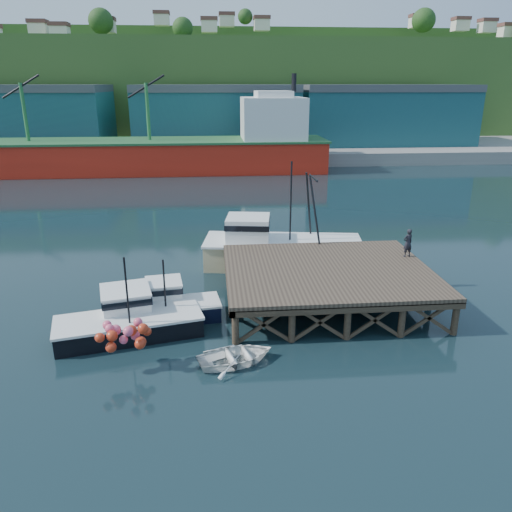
{
  "coord_description": "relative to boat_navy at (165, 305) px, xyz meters",
  "views": [
    {
      "loc": [
        -1.15,
        -26.99,
        12.43
      ],
      "look_at": [
        1.43,
        2.0,
        2.32
      ],
      "focal_mm": 35.0,
      "sensor_mm": 36.0,
      "label": 1
    }
  ],
  "objects": [
    {
      "name": "warehouse_left",
      "position": [
        -31.06,
        66.39,
        5.75
      ],
      "size": [
        32.0,
        16.0,
        9.0
      ],
      "primitive_type": "cube",
      "color": "#1B5C5B",
      "rests_on": "far_quay"
    },
    {
      "name": "far_quay",
      "position": [
        3.94,
        71.39,
        0.25
      ],
      "size": [
        160.0,
        40.0,
        2.0
      ],
      "primitive_type": "cube",
      "color": "gray",
      "rests_on": "ground"
    },
    {
      "name": "ground",
      "position": [
        3.94,
        1.39,
        -0.75
      ],
      "size": [
        300.0,
        300.0,
        0.0
      ],
      "primitive_type": "plane",
      "color": "black",
      "rests_on": "ground"
    },
    {
      "name": "dinghy",
      "position": [
        3.66,
        -5.15,
        -0.38
      ],
      "size": [
        4.19,
        3.49,
        0.75
      ],
      "primitive_type": "imported",
      "rotation": [
        0.0,
        0.0,
        1.86
      ],
      "color": "white",
      "rests_on": "ground"
    },
    {
      "name": "warehouse_right",
      "position": [
        33.94,
        66.39,
        5.75
      ],
      "size": [
        30.0,
        16.0,
        9.0
      ],
      "primitive_type": "cube",
      "color": "#1B5C5B",
      "rests_on": "far_quay"
    },
    {
      "name": "boat_navy",
      "position": [
        0.0,
        0.0,
        0.0
      ],
      "size": [
        6.22,
        3.66,
        3.74
      ],
      "rotation": [
        0.0,
        0.0,
        0.13
      ],
      "color": "black",
      "rests_on": "ground"
    },
    {
      "name": "boat_black",
      "position": [
        -1.76,
        -1.69,
        0.09
      ],
      "size": [
        7.82,
        6.48,
        4.57
      ],
      "rotation": [
        0.0,
        0.0,
        0.23
      ],
      "color": "black",
      "rests_on": "ground"
    },
    {
      "name": "wharf",
      "position": [
        9.44,
        1.2,
        1.19
      ],
      "size": [
        12.0,
        10.0,
        2.62
      ],
      "color": "brown",
      "rests_on": "ground"
    },
    {
      "name": "hillside",
      "position": [
        3.94,
        101.39,
        10.25
      ],
      "size": [
        220.0,
        50.0,
        22.0
      ],
      "primitive_type": "cube",
      "color": "#2D511E",
      "rests_on": "ground"
    },
    {
      "name": "trawler",
      "position": [
        7.44,
        7.89,
        0.78
      ],
      "size": [
        11.57,
        5.51,
        7.44
      ],
      "rotation": [
        0.0,
        0.0,
        -0.14
      ],
      "color": "#D6C08A",
      "rests_on": "ground"
    },
    {
      "name": "warehouse_mid",
      "position": [
        3.94,
        66.39,
        5.75
      ],
      "size": [
        28.0,
        16.0,
        9.0
      ],
      "primitive_type": "cube",
      "color": "#1B5C5B",
      "rests_on": "far_quay"
    },
    {
      "name": "dockworker",
      "position": [
        14.84,
        3.03,
        2.27
      ],
      "size": [
        0.76,
        0.61,
        1.8
      ],
      "primitive_type": "imported",
      "rotation": [
        0.0,
        0.0,
        3.46
      ],
      "color": "black",
      "rests_on": "wharf"
    },
    {
      "name": "cargo_ship",
      "position": [
        -4.53,
        49.39,
        2.56
      ],
      "size": [
        55.5,
        10.0,
        13.75
      ],
      "color": "red",
      "rests_on": "ground"
    }
  ]
}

